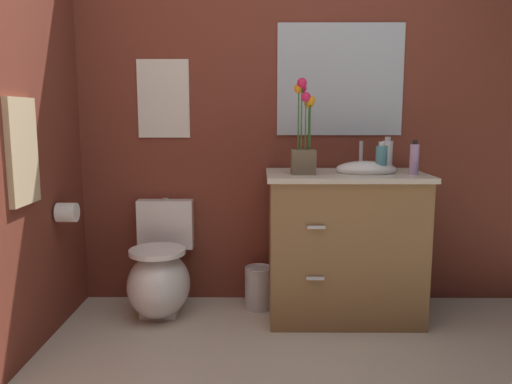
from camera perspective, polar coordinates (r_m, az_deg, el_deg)
wall_back at (r=3.34m, az=5.57°, el=8.96°), size 3.94×0.05×2.50m
toilet at (r=3.25m, az=-10.69°, el=-9.18°), size 0.38×0.59×0.69m
vanity_cabinet at (r=3.15m, az=9.85°, el=-5.71°), size 0.94×0.56×1.07m
flower_vase at (r=2.96m, az=5.36°, el=5.55°), size 0.14×0.14×0.55m
soap_bottle at (r=3.20m, az=14.51°, el=4.00°), size 0.06×0.06×0.21m
lotion_bottle at (r=3.05m, az=13.88°, el=3.59°), size 0.07×0.07×0.19m
hand_wash_bottle at (r=3.06m, az=17.33°, el=3.58°), size 0.05×0.05×0.20m
trash_bin at (r=3.31m, az=0.34°, el=-10.64°), size 0.18×0.18×0.27m
wall_poster at (r=3.36m, az=-10.34°, el=10.25°), size 0.33×0.01×0.49m
wall_mirror at (r=3.35m, az=9.42°, el=12.32°), size 0.80×0.01×0.70m
hanging_towel at (r=2.72m, az=-24.73°, el=4.14°), size 0.03×0.28×0.52m
toilet_paper_roll at (r=3.09m, az=-20.43°, el=-2.16°), size 0.11×0.11×0.11m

